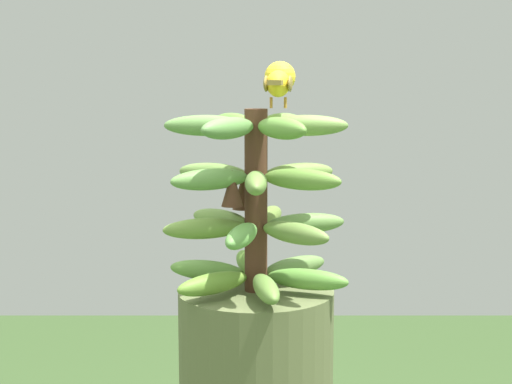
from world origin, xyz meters
name	(u,v)px	position (x,y,z in m)	size (l,w,h in m)	color
banana_bunch	(255,201)	(0.00, 0.00, 1.43)	(0.31, 0.32, 0.31)	#4C2D1E
perched_bird	(279,81)	(0.04, 0.05, 1.63)	(0.06, 0.19, 0.08)	#C68933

